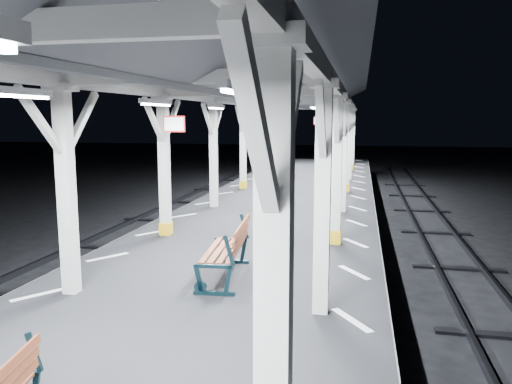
% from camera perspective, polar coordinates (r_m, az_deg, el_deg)
% --- Properties ---
extents(ground, '(120.00, 120.00, 0.00)m').
position_cam_1_polar(ground, '(10.05, -3.57, -13.75)').
color(ground, black).
rests_on(ground, ground).
extents(platform, '(6.00, 50.00, 1.00)m').
position_cam_1_polar(platform, '(9.87, -3.60, -11.06)').
color(platform, black).
rests_on(platform, ground).
extents(hazard_stripes_left, '(1.00, 48.00, 0.01)m').
position_cam_1_polar(hazard_stripes_left, '(10.61, -16.59, -7.15)').
color(hazard_stripes_left, silver).
rests_on(hazard_stripes_left, platform).
extents(hazard_stripes_right, '(1.00, 48.00, 0.01)m').
position_cam_1_polar(hazard_stripes_right, '(9.38, 11.13, -9.01)').
color(hazard_stripes_right, silver).
rests_on(hazard_stripes_right, platform).
extents(track_left, '(2.20, 60.00, 0.16)m').
position_cam_1_polar(track_left, '(12.27, -27.10, -10.13)').
color(track_left, '#2D2D33').
rests_on(track_left, ground).
extents(track_right, '(2.20, 60.00, 0.16)m').
position_cam_1_polar(track_right, '(10.01, 26.19, -14.24)').
color(track_right, '#2D2D33').
rests_on(track_right, ground).
extents(canopy, '(5.40, 49.00, 4.65)m').
position_cam_1_polar(canopy, '(9.31, -3.87, 13.14)').
color(canopy, silver).
rests_on(canopy, platform).
extents(bench_mid, '(0.86, 1.90, 1.00)m').
position_cam_1_polar(bench_mid, '(8.79, -3.02, -6.48)').
color(bench_mid, black).
rests_on(bench_mid, platform).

